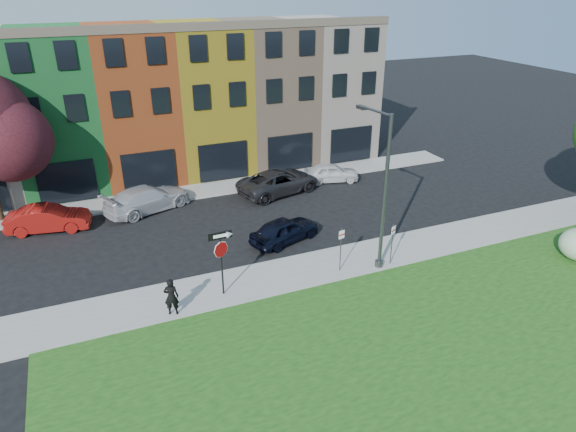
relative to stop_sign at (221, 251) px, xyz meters
name	(u,v)px	position (x,y,z in m)	size (l,w,h in m)	color
ground	(330,306)	(4.05, -2.54, -2.33)	(120.00, 120.00, 0.00)	black
sidewalk_near	(338,263)	(6.05, 0.46, -2.27)	(40.00, 3.00, 0.12)	gray
sidewalk_far	(186,193)	(1.05, 12.46, -2.27)	(40.00, 2.40, 0.12)	gray
rowhouse_block	(168,99)	(1.55, 18.64, 2.66)	(30.00, 10.12, 10.00)	beige
stop_sign	(221,251)	(0.00, 0.00, 0.00)	(1.05, 0.11, 3.10)	black
man	(171,297)	(-2.39, -0.61, -1.36)	(0.71, 0.58, 1.69)	black
sedan_near	(285,230)	(4.53, 3.77, -1.64)	(4.31, 2.83, 1.36)	black
parked_car_red	(48,219)	(-7.17, 10.15, -1.59)	(4.65, 2.33, 1.46)	maroon
parked_car_silver	(148,199)	(-1.60, 10.77, -1.55)	(5.77, 3.99, 1.55)	#B1B0B5
parked_car_dark	(279,182)	(6.83, 10.27, -1.55)	(6.05, 3.86, 1.55)	black
parked_car_white	(331,173)	(10.96, 10.77, -1.68)	(4.06, 2.46, 1.29)	silver
street_lamp	(382,193)	(7.69, -0.43, 1.62)	(0.63, 2.57, 7.58)	#434547
parking_sign_a	(341,245)	(5.76, -0.24, -0.80)	(0.32, 0.11, 2.27)	#434547
parking_sign_b	(392,239)	(8.37, -0.66, -0.86)	(0.30, 0.17, 2.16)	#434547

